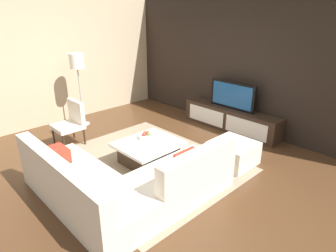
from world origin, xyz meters
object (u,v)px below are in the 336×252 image
(media_console, at_px, (230,119))
(coffee_table, at_px, (149,152))
(floor_lamp, at_px, (77,66))
(fruit_bowl, at_px, (146,136))
(sectional_couch, at_px, (122,184))
(television, at_px, (232,95))
(ottoman, at_px, (233,153))
(accent_chair_near, at_px, (72,120))

(media_console, relative_size, coffee_table, 2.22)
(floor_lamp, bearing_deg, fruit_bowl, 0.58)
(media_console, xyz_separation_m, sectional_couch, (0.50, -3.29, 0.03))
(television, distance_m, fruit_bowl, 2.25)
(fruit_bowl, bearing_deg, floor_lamp, -179.42)
(television, relative_size, ottoman, 1.57)
(ottoman, xyz_separation_m, fruit_bowl, (-1.22, -0.94, 0.23))
(coffee_table, distance_m, accent_chair_near, 1.78)
(sectional_couch, height_order, coffee_table, sectional_couch)
(media_console, relative_size, floor_lamp, 1.39)
(floor_lamp, relative_size, fruit_bowl, 5.87)
(coffee_table, xyz_separation_m, ottoman, (1.04, 1.04, -0.00))
(accent_chair_near, height_order, ottoman, accent_chair_near)
(ottoman, bearing_deg, floor_lamp, -164.60)
(sectional_couch, bearing_deg, accent_chair_near, 169.49)
(sectional_couch, distance_m, coffee_table, 1.16)
(media_console, xyz_separation_m, accent_chair_near, (-1.77, -2.87, 0.24))
(television, distance_m, ottoman, 1.68)
(coffee_table, distance_m, ottoman, 1.47)
(television, height_order, coffee_table, television)
(sectional_couch, bearing_deg, television, 98.58)
(floor_lamp, bearing_deg, coffee_table, -1.77)
(media_console, height_order, coffee_table, media_console)
(media_console, relative_size, ottoman, 3.27)
(ottoman, bearing_deg, sectional_couch, -102.37)
(sectional_couch, distance_m, ottoman, 2.08)
(coffee_table, bearing_deg, ottoman, 44.96)
(television, xyz_separation_m, accent_chair_near, (-1.77, -2.87, -0.31))
(media_console, relative_size, fruit_bowl, 8.18)
(sectional_couch, distance_m, floor_lamp, 3.41)
(accent_chair_near, xyz_separation_m, floor_lamp, (-0.79, 0.65, 0.89))
(accent_chair_near, distance_m, ottoman, 3.16)
(media_console, height_order, television, television)
(ottoman, bearing_deg, fruit_bowl, -142.35)
(sectional_couch, height_order, floor_lamp, floor_lamp)
(media_console, xyz_separation_m, television, (0.00, 0.00, 0.55))
(sectional_couch, height_order, fruit_bowl, sectional_couch)
(accent_chair_near, relative_size, ottoman, 1.24)
(coffee_table, height_order, accent_chair_near, accent_chair_near)
(sectional_couch, xyz_separation_m, coffee_table, (-0.60, 0.99, -0.08))
(accent_chair_near, height_order, fruit_bowl, accent_chair_near)
(media_console, xyz_separation_m, coffee_table, (-0.10, -2.30, -0.05))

